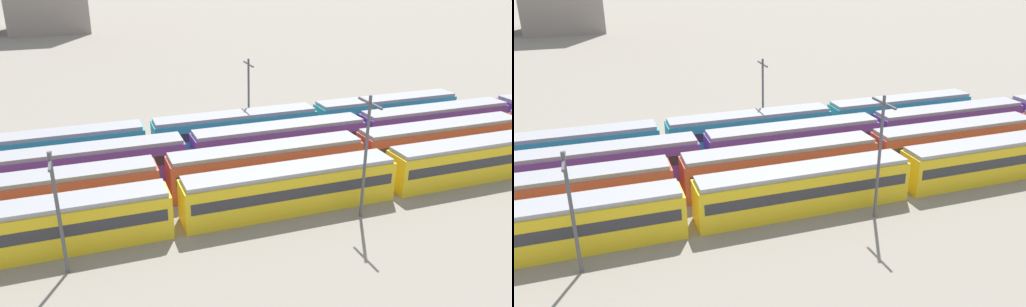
# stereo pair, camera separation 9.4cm
# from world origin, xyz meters

# --- Properties ---
(train_track_0) EXTENTS (112.50, 3.06, 3.75)m
(train_track_0) POSITION_xyz_m (40.82, 0.00, 1.90)
(train_track_0) COLOR yellow
(train_track_0) RESTS_ON ground_plane
(train_track_1) EXTENTS (93.60, 3.06, 3.75)m
(train_track_1) POSITION_xyz_m (31.31, 5.20, 1.90)
(train_track_1) COLOR #BC4C38
(train_track_1) RESTS_ON ground_plane
(train_track_2) EXTENTS (112.50, 3.06, 3.75)m
(train_track_2) POSITION_xyz_m (44.09, 10.40, 1.90)
(train_track_2) COLOR #6B429E
(train_track_2) RESTS_ON ground_plane
(train_track_3) EXTENTS (74.70, 3.06, 3.75)m
(train_track_3) POSITION_xyz_m (22.20, 15.60, 1.90)
(train_track_3) COLOR teal
(train_track_3) RESTS_ON ground_plane
(catenary_pole_0) EXTENTS (0.24, 3.20, 10.05)m
(catenary_pole_0) POSITION_xyz_m (36.24, -3.07, 5.57)
(catenary_pole_0) COLOR #4C4C51
(catenary_pole_0) RESTS_ON ground_plane
(catenary_pole_1) EXTENTS (0.24, 3.20, 8.90)m
(catenary_pole_1) POSITION_xyz_m (34.10, 18.54, 4.98)
(catenary_pole_1) COLOR #4C4C51
(catenary_pole_1) RESTS_ON ground_plane
(catenary_pole_2) EXTENTS (0.24, 3.20, 8.61)m
(catenary_pole_2) POSITION_xyz_m (13.94, -3.28, 4.83)
(catenary_pole_2) COLOR #4C4C51
(catenary_pole_2) RESTS_ON ground_plane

